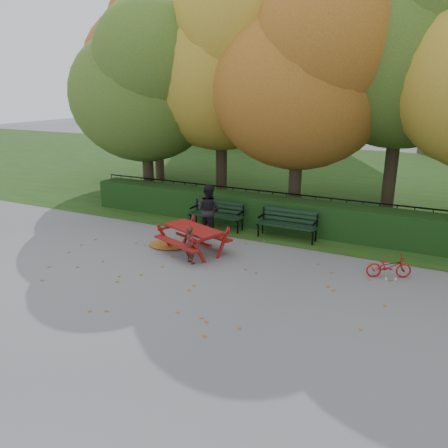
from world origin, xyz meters
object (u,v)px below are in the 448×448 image
at_px(picnic_table, 193,233).
at_px(bicycle, 389,266).
at_px(tree_b, 227,59).
at_px(tree_f, 158,58).
at_px(bench_left, 217,212).
at_px(tree_c, 308,74).
at_px(bench_right, 288,222).
at_px(tree_a, 147,84).
at_px(child, 190,245).
at_px(tree_d, 419,34).
at_px(adult, 208,210).

distance_m(picnic_table, bicycle, 5.12).
distance_m(tree_b, picnic_table, 7.40).
xyz_separation_m(tree_f, bench_left, (5.83, -5.54, -5.17)).
height_order(tree_f, picnic_table, tree_f).
relative_size(tree_c, bench_right, 4.44).
height_order(tree_f, bicycle, tree_f).
height_order(tree_a, bench_right, tree_a).
height_order(bench_left, child, child).
xyz_separation_m(tree_f, child, (6.57, -8.54, -5.19)).
xyz_separation_m(tree_b, tree_f, (-4.69, 2.49, 0.29)).
xyz_separation_m(tree_c, bench_left, (-2.13, -2.26, -4.30)).
xyz_separation_m(tree_f, bench_right, (8.23, -5.54, -5.17)).
xyz_separation_m(tree_d, picnic_table, (-4.74, -5.87, -5.40)).
distance_m(tree_a, bench_left, 5.89).
xyz_separation_m(tree_f, adult, (5.93, -6.34, -4.88)).
bearing_deg(picnic_table, tree_b, 127.36).
relative_size(tree_a, bicycle, 6.98).
distance_m(bench_right, adult, 2.45).
xyz_separation_m(tree_d, bench_left, (-5.18, -3.53, -5.46)).
bearing_deg(bench_right, bicycle, -28.28).
bearing_deg(child, tree_b, -48.82).
distance_m(child, adult, 2.31).
distance_m(tree_d, child, 9.61).
bearing_deg(bench_right, tree_d, 51.77).
height_order(tree_b, adult, tree_b).
bearing_deg(tree_d, child, -124.20).
height_order(tree_c, bicycle, tree_c).
xyz_separation_m(tree_f, picnic_table, (6.27, -7.87, -5.12)).
height_order(tree_a, tree_d, tree_d).
height_order(tree_b, bench_right, tree_b).
bearing_deg(tree_d, adult, -139.56).
height_order(tree_f, adult, tree_f).
xyz_separation_m(bench_left, adult, (0.10, -0.80, 0.29)).
bearing_deg(child, bench_left, -52.26).
height_order(tree_a, picnic_table, tree_a).
height_order(bench_left, picnic_table, bench_left).
bearing_deg(adult, picnic_table, 108.57).
relative_size(tree_a, tree_d, 0.78).
bearing_deg(bench_right, tree_b, 139.33).
bearing_deg(tree_a, child, -46.51).
bearing_deg(bicycle, tree_f, 33.83).
distance_m(bench_left, child, 3.09).
relative_size(child, adult, 0.63).
relative_size(tree_f, bench_right, 5.10).
bearing_deg(tree_b, tree_c, -13.45).
relative_size(tree_a, tree_b, 0.85).
bearing_deg(adult, bicycle, 177.06).
height_order(tree_b, tree_d, tree_d).
relative_size(tree_d, bench_left, 5.32).
xyz_separation_m(bench_left, picnic_table, (0.44, -2.34, 0.06)).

